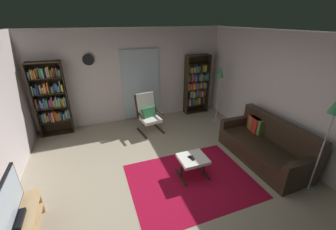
{
  "coord_description": "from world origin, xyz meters",
  "views": [
    {
      "loc": [
        -1.16,
        -3.05,
        2.8
      ],
      "look_at": [
        0.29,
        0.79,
        0.93
      ],
      "focal_mm": 22.72,
      "sensor_mm": 36.0,
      "label": 1
    }
  ],
  "objects_px": {
    "bookshelf_near_sofa": "(196,85)",
    "television": "(8,205)",
    "tv_remote": "(193,158)",
    "wall_clock": "(88,60)",
    "floor_lamp_by_sofa": "(334,115)",
    "bookshelf_near_tv": "(51,97)",
    "cell_phone": "(191,158)",
    "lounge_armchair": "(148,112)",
    "floor_lamp_by_shelf": "(220,78)",
    "ottoman": "(193,161)",
    "leather_sofa": "(265,146)"
  },
  "relations": [
    {
      "from": "leather_sofa",
      "to": "wall_clock",
      "type": "xyz_separation_m",
      "value": [
        -3.26,
        2.99,
        1.54
      ]
    },
    {
      "from": "bookshelf_near_tv",
      "to": "cell_phone",
      "type": "bearing_deg",
      "value": -47.76
    },
    {
      "from": "leather_sofa",
      "to": "cell_phone",
      "type": "relative_size",
      "value": 14.07
    },
    {
      "from": "ottoman",
      "to": "floor_lamp_by_sofa",
      "type": "bearing_deg",
      "value": -31.28
    },
    {
      "from": "television",
      "to": "bookshelf_near_sofa",
      "type": "xyz_separation_m",
      "value": [
        4.26,
        3.27,
        0.17
      ]
    },
    {
      "from": "bookshelf_near_sofa",
      "to": "floor_lamp_by_shelf",
      "type": "distance_m",
      "value": 0.98
    },
    {
      "from": "bookshelf_near_sofa",
      "to": "wall_clock",
      "type": "distance_m",
      "value": 3.22
    },
    {
      "from": "lounge_armchair",
      "to": "cell_phone",
      "type": "height_order",
      "value": "lounge_armchair"
    },
    {
      "from": "lounge_armchair",
      "to": "floor_lamp_by_shelf",
      "type": "relative_size",
      "value": 0.64
    },
    {
      "from": "bookshelf_near_tv",
      "to": "floor_lamp_by_sofa",
      "type": "distance_m",
      "value": 5.86
    },
    {
      "from": "cell_phone",
      "to": "floor_lamp_by_sofa",
      "type": "relative_size",
      "value": 0.08
    },
    {
      "from": "tv_remote",
      "to": "cell_phone",
      "type": "xyz_separation_m",
      "value": [
        -0.02,
        0.02,
        -0.0
      ]
    },
    {
      "from": "ottoman",
      "to": "wall_clock",
      "type": "xyz_separation_m",
      "value": [
        -1.57,
        2.95,
        1.5
      ]
    },
    {
      "from": "ottoman",
      "to": "tv_remote",
      "type": "relative_size",
      "value": 3.64
    },
    {
      "from": "leather_sofa",
      "to": "wall_clock",
      "type": "distance_m",
      "value": 4.68
    },
    {
      "from": "leather_sofa",
      "to": "floor_lamp_by_shelf",
      "type": "height_order",
      "value": "floor_lamp_by_shelf"
    },
    {
      "from": "tv_remote",
      "to": "cell_phone",
      "type": "height_order",
      "value": "tv_remote"
    },
    {
      "from": "leather_sofa",
      "to": "television",
      "type": "bearing_deg",
      "value": -174.67
    },
    {
      "from": "floor_lamp_by_sofa",
      "to": "floor_lamp_by_shelf",
      "type": "xyz_separation_m",
      "value": [
        -0.0,
        3.04,
        -0.16
      ]
    },
    {
      "from": "cell_phone",
      "to": "floor_lamp_by_shelf",
      "type": "distance_m",
      "value": 2.82
    },
    {
      "from": "lounge_armchair",
      "to": "floor_lamp_by_sofa",
      "type": "height_order",
      "value": "floor_lamp_by_sofa"
    },
    {
      "from": "bookshelf_near_sofa",
      "to": "cell_phone",
      "type": "bearing_deg",
      "value": -118.69
    },
    {
      "from": "cell_phone",
      "to": "floor_lamp_by_sofa",
      "type": "xyz_separation_m",
      "value": [
        1.81,
        -1.08,
        1.04
      ]
    },
    {
      "from": "bookshelf_near_sofa",
      "to": "floor_lamp_by_shelf",
      "type": "bearing_deg",
      "value": -72.24
    },
    {
      "from": "bookshelf_near_tv",
      "to": "floor_lamp_by_sofa",
      "type": "xyz_separation_m",
      "value": [
        4.36,
        -3.88,
        0.46
      ]
    },
    {
      "from": "floor_lamp_by_shelf",
      "to": "wall_clock",
      "type": "distance_m",
      "value": 3.52
    },
    {
      "from": "floor_lamp_by_sofa",
      "to": "wall_clock",
      "type": "xyz_separation_m",
      "value": [
        -3.34,
        4.03,
        0.38
      ]
    },
    {
      "from": "leather_sofa",
      "to": "floor_lamp_by_sofa",
      "type": "relative_size",
      "value": 1.11
    },
    {
      "from": "television",
      "to": "bookshelf_near_tv",
      "type": "distance_m",
      "value": 3.28
    },
    {
      "from": "cell_phone",
      "to": "leather_sofa",
      "type": "bearing_deg",
      "value": -18.9
    },
    {
      "from": "bookshelf_near_sofa",
      "to": "tv_remote",
      "type": "height_order",
      "value": "bookshelf_near_sofa"
    },
    {
      "from": "television",
      "to": "tv_remote",
      "type": "bearing_deg",
      "value": 9.1
    },
    {
      "from": "wall_clock",
      "to": "floor_lamp_by_sofa",
      "type": "bearing_deg",
      "value": -50.31
    },
    {
      "from": "television",
      "to": "cell_phone",
      "type": "bearing_deg",
      "value": 9.55
    },
    {
      "from": "wall_clock",
      "to": "tv_remote",
      "type": "bearing_deg",
      "value": -62.51
    },
    {
      "from": "ottoman",
      "to": "cell_phone",
      "type": "bearing_deg",
      "value": -176.45
    },
    {
      "from": "bookshelf_near_tv",
      "to": "cell_phone",
      "type": "relative_size",
      "value": 13.51
    },
    {
      "from": "tv_remote",
      "to": "wall_clock",
      "type": "distance_m",
      "value": 3.64
    },
    {
      "from": "bookshelf_near_tv",
      "to": "bookshelf_near_sofa",
      "type": "distance_m",
      "value": 4.09
    },
    {
      "from": "bookshelf_near_sofa",
      "to": "ottoman",
      "type": "xyz_separation_m",
      "value": [
        -1.5,
        -2.81,
        -0.55
      ]
    },
    {
      "from": "bookshelf_near_tv",
      "to": "floor_lamp_by_shelf",
      "type": "relative_size",
      "value": 1.18
    },
    {
      "from": "bookshelf_near_tv",
      "to": "tv_remote",
      "type": "height_order",
      "value": "bookshelf_near_tv"
    },
    {
      "from": "cell_phone",
      "to": "floor_lamp_by_shelf",
      "type": "height_order",
      "value": "floor_lamp_by_shelf"
    },
    {
      "from": "television",
      "to": "lounge_armchair",
      "type": "distance_m",
      "value": 3.58
    },
    {
      "from": "bookshelf_near_tv",
      "to": "floor_lamp_by_shelf",
      "type": "distance_m",
      "value": 4.45
    },
    {
      "from": "floor_lamp_by_sofa",
      "to": "floor_lamp_by_shelf",
      "type": "bearing_deg",
      "value": 90.01
    },
    {
      "from": "ottoman",
      "to": "cell_phone",
      "type": "distance_m",
      "value": 0.09
    },
    {
      "from": "bookshelf_near_sofa",
      "to": "television",
      "type": "bearing_deg",
      "value": -142.46
    },
    {
      "from": "ottoman",
      "to": "bookshelf_near_sofa",
      "type": "bearing_deg",
      "value": 61.9
    },
    {
      "from": "floor_lamp_by_sofa",
      "to": "floor_lamp_by_shelf",
      "type": "distance_m",
      "value": 3.05
    }
  ]
}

